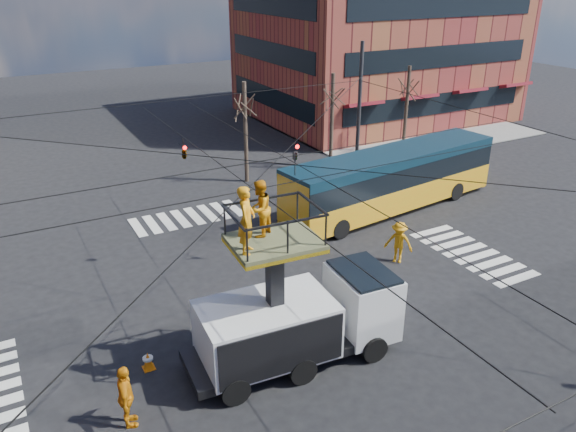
{
  "coord_description": "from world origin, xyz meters",
  "views": [
    {
      "loc": [
        -8.1,
        -15.96,
        11.85
      ],
      "look_at": [
        1.36,
        1.52,
        3.08
      ],
      "focal_mm": 35.0,
      "sensor_mm": 36.0,
      "label": 1
    }
  ],
  "objects_px": {
    "city_bus": "(392,179)",
    "traffic_cone": "(148,361)",
    "utility_truck": "(298,304)",
    "flagger": "(399,242)",
    "worker_ground": "(126,397)"
  },
  "relations": [
    {
      "from": "traffic_cone",
      "to": "worker_ground",
      "type": "height_order",
      "value": "worker_ground"
    },
    {
      "from": "utility_truck",
      "to": "city_bus",
      "type": "relative_size",
      "value": 0.54
    },
    {
      "from": "utility_truck",
      "to": "traffic_cone",
      "type": "distance_m",
      "value": 5.16
    },
    {
      "from": "traffic_cone",
      "to": "worker_ground",
      "type": "bearing_deg",
      "value": -118.03
    },
    {
      "from": "city_bus",
      "to": "flagger",
      "type": "xyz_separation_m",
      "value": [
        -3.43,
        -4.93,
        -0.78
      ]
    },
    {
      "from": "worker_ground",
      "to": "flagger",
      "type": "distance_m",
      "value": 13.44
    },
    {
      "from": "city_bus",
      "to": "traffic_cone",
      "type": "bearing_deg",
      "value": -162.88
    },
    {
      "from": "flagger",
      "to": "worker_ground",
      "type": "bearing_deg",
      "value": -112.59
    },
    {
      "from": "utility_truck",
      "to": "worker_ground",
      "type": "relative_size",
      "value": 3.62
    },
    {
      "from": "utility_truck",
      "to": "flagger",
      "type": "relative_size",
      "value": 3.76
    },
    {
      "from": "flagger",
      "to": "utility_truck",
      "type": "bearing_deg",
      "value": -102.78
    },
    {
      "from": "city_bus",
      "to": "utility_truck",
      "type": "bearing_deg",
      "value": -148.04
    },
    {
      "from": "worker_ground",
      "to": "flagger",
      "type": "bearing_deg",
      "value": -59.59
    },
    {
      "from": "city_bus",
      "to": "traffic_cone",
      "type": "distance_m",
      "value": 16.63
    },
    {
      "from": "traffic_cone",
      "to": "worker_ground",
      "type": "distance_m",
      "value": 2.53
    }
  ]
}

